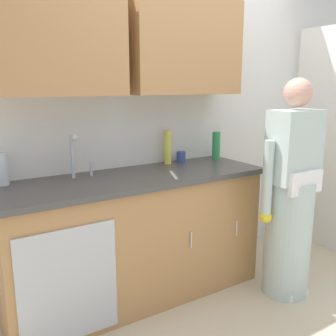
# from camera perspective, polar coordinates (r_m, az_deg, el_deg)

# --- Properties ---
(ground_plane) EXTENTS (9.00, 9.00, 0.00)m
(ground_plane) POSITION_cam_1_polar(r_m,az_deg,el_deg) (2.85, 12.98, -21.28)
(ground_plane) COLOR beige
(kitchen_wall_with_uppers) EXTENTS (4.80, 0.44, 2.70)m
(kitchen_wall_with_uppers) POSITION_cam_1_polar(r_m,az_deg,el_deg) (3.08, -0.94, 10.69)
(kitchen_wall_with_uppers) COLOR silver
(kitchen_wall_with_uppers) RESTS_ON ground
(counter_cabinet) EXTENTS (1.90, 0.62, 0.90)m
(counter_cabinet) POSITION_cam_1_polar(r_m,az_deg,el_deg) (2.84, -4.98, -10.79)
(counter_cabinet) COLOR #B27F4C
(counter_cabinet) RESTS_ON ground
(countertop) EXTENTS (1.96, 0.66, 0.04)m
(countertop) POSITION_cam_1_polar(r_m,az_deg,el_deg) (2.70, -5.13, -1.54)
(countertop) COLOR #474442
(countertop) RESTS_ON counter_cabinet
(sink) EXTENTS (0.50, 0.36, 0.35)m
(sink) POSITION_cam_1_polar(r_m,az_deg,el_deg) (2.57, -12.24, -2.38)
(sink) COLOR #B7BABF
(sink) RESTS_ON counter_cabinet
(person_at_sink) EXTENTS (0.55, 0.34, 1.62)m
(person_at_sink) POSITION_cam_1_polar(r_m,az_deg,el_deg) (2.94, 17.98, -5.54)
(person_at_sink) COLOR white
(person_at_sink) RESTS_ON ground
(bottle_dish_liquid) EXTENTS (0.07, 0.07, 0.24)m
(bottle_dish_liquid) POSITION_cam_1_polar(r_m,az_deg,el_deg) (3.27, 7.29, 3.37)
(bottle_dish_liquid) COLOR #2D8C4C
(bottle_dish_liquid) RESTS_ON countertop
(bottle_soap) EXTENTS (0.06, 0.06, 0.28)m
(bottle_soap) POSITION_cam_1_polar(r_m,az_deg,el_deg) (3.05, -0.05, 3.18)
(bottle_soap) COLOR #D8D14C
(bottle_soap) RESTS_ON countertop
(bottle_water_short) EXTENTS (0.08, 0.08, 0.21)m
(bottle_water_short) POSITION_cam_1_polar(r_m,az_deg,el_deg) (2.62, -23.87, -0.16)
(bottle_water_short) COLOR silver
(bottle_water_short) RESTS_ON countertop
(cup_by_sink) EXTENTS (0.08, 0.08, 0.09)m
(cup_by_sink) POSITION_cam_1_polar(r_m,az_deg,el_deg) (3.14, 1.93, 1.69)
(cup_by_sink) COLOR #33478C
(cup_by_sink) RESTS_ON countertop
(knife_on_counter) EXTENTS (0.12, 0.23, 0.01)m
(knife_on_counter) POSITION_cam_1_polar(r_m,az_deg,el_deg) (2.68, 0.83, -1.07)
(knife_on_counter) COLOR silver
(knife_on_counter) RESTS_ON countertop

